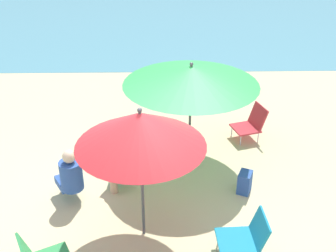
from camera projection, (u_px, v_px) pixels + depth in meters
ground_plane at (148, 213)px, 6.27m from camera, size 40.00×40.00×0.00m
sea_water at (155, 1)px, 18.07m from camera, size 40.00×16.00×0.01m
umbrella_red at (140, 129)px, 5.12m from camera, size 1.61×1.61×1.91m
umbrella_green at (191, 75)px, 6.75m from camera, size 2.18×2.18×1.79m
beach_chair_a at (246, 236)px, 5.41m from camera, size 0.62×0.51×0.60m
beach_chair_c at (251, 123)px, 8.00m from camera, size 0.66×0.60×0.64m
person_a at (123, 156)px, 6.69m from camera, size 0.49×0.56×0.97m
person_b at (70, 175)px, 6.33m from camera, size 0.49×0.56×0.89m
beach_bag at (245, 182)px, 6.63m from camera, size 0.27×0.30×0.35m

